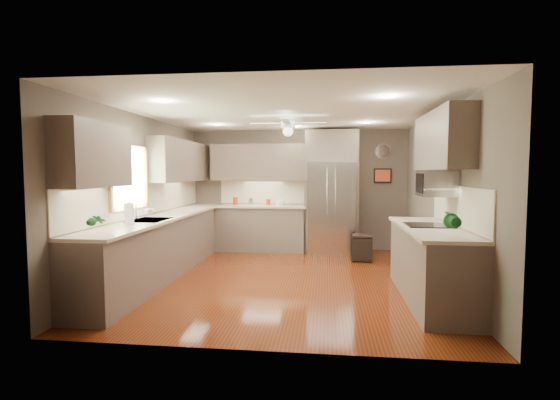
% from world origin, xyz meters
% --- Properties ---
extents(floor, '(5.00, 5.00, 0.00)m').
position_xyz_m(floor, '(0.00, 0.00, 0.00)').
color(floor, '#471909').
rests_on(floor, ground).
extents(ceiling, '(5.00, 5.00, 0.00)m').
position_xyz_m(ceiling, '(0.00, 0.00, 2.50)').
color(ceiling, white).
rests_on(ceiling, ground).
extents(wall_back, '(4.50, 0.00, 4.50)m').
position_xyz_m(wall_back, '(0.00, 2.50, 1.25)').
color(wall_back, brown).
rests_on(wall_back, ground).
extents(wall_front, '(4.50, 0.00, 4.50)m').
position_xyz_m(wall_front, '(0.00, -2.50, 1.25)').
color(wall_front, brown).
rests_on(wall_front, ground).
extents(wall_left, '(0.00, 5.00, 5.00)m').
position_xyz_m(wall_left, '(-2.25, 0.00, 1.25)').
color(wall_left, brown).
rests_on(wall_left, ground).
extents(wall_right, '(0.00, 5.00, 5.00)m').
position_xyz_m(wall_right, '(2.25, 0.00, 1.25)').
color(wall_right, brown).
rests_on(wall_right, ground).
extents(canister_a, '(0.11, 0.11, 0.16)m').
position_xyz_m(canister_a, '(-1.28, 2.24, 1.02)').
color(canister_a, maroon).
rests_on(canister_a, back_run).
extents(canister_b, '(0.12, 0.12, 0.14)m').
position_xyz_m(canister_b, '(-0.96, 2.25, 1.01)').
color(canister_b, silver).
rests_on(canister_b, back_run).
extents(canister_d, '(0.10, 0.10, 0.13)m').
position_xyz_m(canister_d, '(-0.59, 2.25, 1.00)').
color(canister_d, maroon).
rests_on(canister_d, back_run).
extents(soap_bottle, '(0.10, 0.10, 0.18)m').
position_xyz_m(soap_bottle, '(-2.06, -0.21, 1.03)').
color(soap_bottle, white).
rests_on(soap_bottle, left_run).
extents(potted_plant_left, '(0.17, 0.12, 0.30)m').
position_xyz_m(potted_plant_left, '(-1.94, -1.87, 1.09)').
color(potted_plant_left, '#195821').
rests_on(potted_plant_left, left_run).
extents(potted_plant_right, '(0.21, 0.17, 0.37)m').
position_xyz_m(potted_plant_right, '(1.90, -1.66, 1.12)').
color(potted_plant_right, '#195821').
rests_on(potted_plant_right, right_run).
extents(bowl, '(0.25, 0.25, 0.05)m').
position_xyz_m(bowl, '(-0.33, 2.20, 0.96)').
color(bowl, '#C3B592').
rests_on(bowl, back_run).
extents(left_run, '(0.65, 4.70, 1.45)m').
position_xyz_m(left_run, '(-1.95, 0.15, 0.48)').
color(left_run, brown).
rests_on(left_run, ground).
extents(back_run, '(1.85, 0.65, 1.45)m').
position_xyz_m(back_run, '(-0.72, 2.20, 0.48)').
color(back_run, brown).
rests_on(back_run, ground).
extents(uppers, '(4.50, 4.70, 0.95)m').
position_xyz_m(uppers, '(-0.74, 0.71, 1.87)').
color(uppers, brown).
rests_on(uppers, wall_left).
extents(window, '(0.05, 1.12, 0.92)m').
position_xyz_m(window, '(-2.22, -0.50, 1.55)').
color(window, '#BFF2B2').
rests_on(window, wall_left).
extents(sink, '(0.50, 0.70, 0.32)m').
position_xyz_m(sink, '(-1.93, -0.50, 0.91)').
color(sink, silver).
rests_on(sink, left_run).
extents(refrigerator, '(1.06, 0.75, 2.45)m').
position_xyz_m(refrigerator, '(0.70, 2.16, 1.19)').
color(refrigerator, silver).
rests_on(refrigerator, ground).
extents(right_run, '(0.70, 2.20, 1.45)m').
position_xyz_m(right_run, '(1.93, -0.80, 0.48)').
color(right_run, brown).
rests_on(right_run, ground).
extents(microwave, '(0.43, 0.55, 0.34)m').
position_xyz_m(microwave, '(2.03, -0.55, 1.48)').
color(microwave, silver).
rests_on(microwave, wall_right).
extents(ceiling_fan, '(1.18, 1.18, 0.32)m').
position_xyz_m(ceiling_fan, '(-0.00, 0.30, 2.33)').
color(ceiling_fan, white).
rests_on(ceiling_fan, ceiling).
extents(recessed_lights, '(2.84, 3.14, 0.01)m').
position_xyz_m(recessed_lights, '(-0.04, 0.40, 2.49)').
color(recessed_lights, white).
rests_on(recessed_lights, ceiling).
extents(wall_clock, '(0.30, 0.03, 0.30)m').
position_xyz_m(wall_clock, '(1.75, 2.48, 2.05)').
color(wall_clock, white).
rests_on(wall_clock, wall_back).
extents(framed_print, '(0.36, 0.03, 0.30)m').
position_xyz_m(framed_print, '(1.75, 2.48, 1.55)').
color(framed_print, black).
rests_on(framed_print, wall_back).
extents(stool, '(0.39, 0.39, 0.45)m').
position_xyz_m(stool, '(1.26, 1.43, 0.24)').
color(stool, black).
rests_on(stool, ground).
extents(paper_towel, '(0.12, 0.12, 0.30)m').
position_xyz_m(paper_towel, '(-1.95, -1.05, 1.08)').
color(paper_towel, white).
rests_on(paper_towel, left_run).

